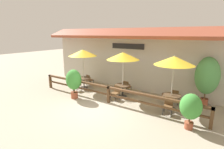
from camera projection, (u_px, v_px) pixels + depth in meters
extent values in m
plane|color=#9E937F|center=(97.00, 109.00, 9.14)|extent=(60.00, 60.00, 0.00)
cube|color=#BCB7A8|center=(134.00, 64.00, 12.13)|extent=(14.00, 0.40, 3.60)
cube|color=brown|center=(131.00, 33.00, 11.21)|extent=(14.28, 1.48, 0.70)
cube|color=black|center=(128.00, 46.00, 11.90)|extent=(2.43, 0.04, 0.36)
cube|color=brown|center=(109.00, 88.00, 9.79)|extent=(10.40, 0.14, 0.11)
cube|color=brown|center=(109.00, 95.00, 9.88)|extent=(10.40, 0.10, 0.09)
cube|color=brown|center=(50.00, 81.00, 12.64)|extent=(0.14, 0.14, 0.95)
cube|color=brown|center=(109.00, 95.00, 9.88)|extent=(0.14, 0.14, 0.95)
cube|color=brown|center=(212.00, 118.00, 7.12)|extent=(0.14, 0.14, 0.95)
cylinder|color=#B7B2A8|center=(84.00, 72.00, 12.38)|extent=(0.06, 0.06, 2.39)
cone|color=yellow|center=(83.00, 53.00, 12.07)|extent=(1.98, 1.98, 0.45)
sphere|color=#B2ADA3|center=(83.00, 50.00, 12.02)|extent=(0.07, 0.07, 0.07)
cylinder|color=#4C3826|center=(84.00, 78.00, 12.49)|extent=(0.96, 0.96, 0.05)
cylinder|color=#333333|center=(84.00, 83.00, 12.57)|extent=(0.07, 0.07, 0.70)
cylinder|color=#333333|center=(84.00, 88.00, 12.65)|extent=(0.53, 0.53, 0.03)
cube|color=brown|center=(77.00, 85.00, 11.93)|extent=(0.46, 0.46, 0.05)
cube|color=brown|center=(79.00, 81.00, 12.02)|extent=(0.40, 0.08, 0.40)
cylinder|color=#2D2D2D|center=(73.00, 88.00, 11.96)|extent=(0.04, 0.04, 0.39)
cylinder|color=#2D2D2D|center=(77.00, 89.00, 11.72)|extent=(0.04, 0.04, 0.39)
cylinder|color=#2D2D2D|center=(78.00, 87.00, 12.24)|extent=(0.04, 0.04, 0.39)
cylinder|color=#2D2D2D|center=(81.00, 88.00, 12.01)|extent=(0.04, 0.04, 0.39)
cube|color=brown|center=(90.00, 80.00, 13.20)|extent=(0.49, 0.49, 0.05)
cube|color=brown|center=(88.00, 78.00, 13.01)|extent=(0.40, 0.11, 0.40)
cylinder|color=#2D2D2D|center=(94.00, 83.00, 13.25)|extent=(0.04, 0.04, 0.39)
cylinder|color=#2D2D2D|center=(90.00, 82.00, 13.51)|extent=(0.04, 0.04, 0.39)
cylinder|color=#2D2D2D|center=(90.00, 84.00, 12.98)|extent=(0.04, 0.04, 0.39)
cylinder|color=#2D2D2D|center=(87.00, 83.00, 13.24)|extent=(0.04, 0.04, 0.39)
cylinder|color=#B7B2A8|center=(123.00, 78.00, 10.70)|extent=(0.06, 0.06, 2.39)
cone|color=yellow|center=(123.00, 56.00, 10.39)|extent=(1.98, 1.98, 0.45)
sphere|color=#B2ADA3|center=(123.00, 52.00, 10.34)|extent=(0.07, 0.07, 0.07)
cylinder|color=#4C3826|center=(123.00, 85.00, 10.81)|extent=(0.96, 0.96, 0.05)
cylinder|color=#333333|center=(123.00, 91.00, 10.89)|extent=(0.07, 0.07, 0.70)
cylinder|color=#333333|center=(122.00, 96.00, 10.97)|extent=(0.53, 0.53, 0.03)
cube|color=brown|center=(115.00, 93.00, 10.31)|extent=(0.46, 0.46, 0.05)
cube|color=brown|center=(117.00, 89.00, 10.40)|extent=(0.40, 0.07, 0.40)
cylinder|color=#2D2D2D|center=(111.00, 97.00, 10.33)|extent=(0.04, 0.04, 0.39)
cylinder|color=#2D2D2D|center=(116.00, 98.00, 10.10)|extent=(0.04, 0.04, 0.39)
cylinder|color=#2D2D2D|center=(115.00, 95.00, 10.62)|extent=(0.04, 0.04, 0.39)
cylinder|color=#2D2D2D|center=(120.00, 96.00, 10.39)|extent=(0.04, 0.04, 0.39)
cube|color=brown|center=(127.00, 87.00, 11.52)|extent=(0.45, 0.45, 0.05)
cube|color=brown|center=(126.00, 84.00, 11.33)|extent=(0.40, 0.06, 0.40)
cylinder|color=#2D2D2D|center=(131.00, 90.00, 11.61)|extent=(0.04, 0.04, 0.39)
cylinder|color=#2D2D2D|center=(126.00, 89.00, 11.83)|extent=(0.04, 0.04, 0.39)
cylinder|color=#2D2D2D|center=(128.00, 91.00, 11.32)|extent=(0.04, 0.04, 0.39)
cylinder|color=#2D2D2D|center=(123.00, 90.00, 11.54)|extent=(0.04, 0.04, 0.39)
cylinder|color=#B7B2A8|center=(172.00, 87.00, 8.92)|extent=(0.06, 0.06, 2.39)
cone|color=yellow|center=(174.00, 61.00, 8.61)|extent=(1.98, 1.98, 0.45)
sphere|color=#B2ADA3|center=(175.00, 56.00, 8.56)|extent=(0.07, 0.07, 0.07)
cylinder|color=#4C3826|center=(171.00, 95.00, 9.03)|extent=(0.96, 0.96, 0.05)
cylinder|color=#333333|center=(171.00, 102.00, 9.12)|extent=(0.07, 0.07, 0.70)
cylinder|color=#333333|center=(170.00, 108.00, 9.20)|extent=(0.53, 0.53, 0.03)
cube|color=brown|center=(168.00, 107.00, 8.42)|extent=(0.47, 0.47, 0.05)
cube|color=brown|center=(169.00, 101.00, 8.53)|extent=(0.40, 0.09, 0.40)
cylinder|color=#2D2D2D|center=(163.00, 112.00, 8.39)|extent=(0.04, 0.04, 0.39)
cylinder|color=#2D2D2D|center=(171.00, 113.00, 8.22)|extent=(0.04, 0.04, 0.39)
cylinder|color=#2D2D2D|center=(164.00, 109.00, 8.72)|extent=(0.04, 0.04, 0.39)
cylinder|color=#2D2D2D|center=(172.00, 110.00, 8.55)|extent=(0.04, 0.04, 0.39)
cube|color=brown|center=(175.00, 97.00, 9.74)|extent=(0.43, 0.43, 0.05)
cube|color=brown|center=(175.00, 94.00, 9.53)|extent=(0.40, 0.05, 0.40)
cylinder|color=#2D2D2D|center=(179.00, 100.00, 9.85)|extent=(0.04, 0.04, 0.39)
cylinder|color=#2D2D2D|center=(172.00, 99.00, 10.04)|extent=(0.04, 0.04, 0.39)
cylinder|color=#2D2D2D|center=(178.00, 102.00, 9.53)|extent=(0.04, 0.04, 0.39)
cylinder|color=#2D2D2D|center=(171.00, 101.00, 9.73)|extent=(0.04, 0.04, 0.39)
cylinder|color=#9E4C33|center=(189.00, 125.00, 7.21)|extent=(0.33, 0.33, 0.30)
cylinder|color=#9E4C33|center=(189.00, 122.00, 7.18)|extent=(0.36, 0.36, 0.04)
cylinder|color=brown|center=(189.00, 118.00, 7.14)|extent=(0.06, 0.06, 0.32)
ellipsoid|color=#3D8E38|center=(191.00, 107.00, 7.02)|extent=(0.86, 0.77, 1.07)
cylinder|color=#9E4C33|center=(74.00, 95.00, 10.63)|extent=(0.41, 0.41, 0.39)
cylinder|color=#9E4C33|center=(74.00, 92.00, 10.59)|extent=(0.44, 0.44, 0.04)
cylinder|color=brown|center=(74.00, 89.00, 10.54)|extent=(0.07, 0.07, 0.37)
ellipsoid|color=#3D8E38|center=(74.00, 80.00, 10.41)|extent=(0.97, 0.87, 1.22)
cylinder|color=#9E4C33|center=(204.00, 102.00, 9.51)|extent=(0.39, 0.39, 0.41)
cylinder|color=#9E4C33|center=(204.00, 99.00, 9.46)|extent=(0.42, 0.42, 0.04)
cylinder|color=brown|center=(205.00, 93.00, 9.39)|extent=(0.07, 0.07, 0.60)
ellipsoid|color=#4C934C|center=(207.00, 76.00, 9.17)|extent=(1.21, 1.09, 2.01)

